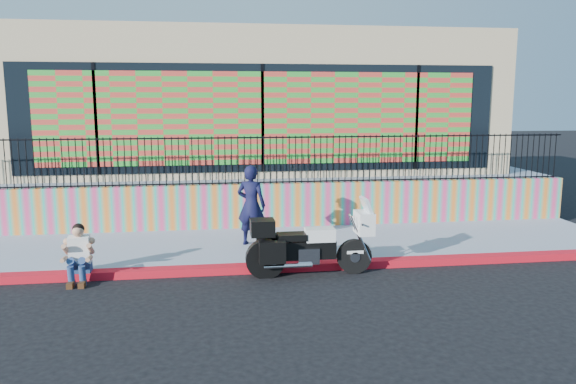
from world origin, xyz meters
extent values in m
plane|color=black|center=(0.00, 0.00, 0.00)|extent=(90.00, 90.00, 0.00)
cube|color=red|center=(0.00, 0.00, 0.07)|extent=(16.00, 0.30, 0.15)
cube|color=#8990A5|center=(0.00, 1.65, 0.07)|extent=(16.00, 3.00, 0.15)
cube|color=#EC3E79|center=(0.00, 3.25, 0.70)|extent=(16.00, 0.20, 1.10)
cube|color=#8990A5|center=(0.00, 8.35, 0.62)|extent=(16.00, 10.00, 1.25)
cube|color=#CDB488|center=(0.00, 8.15, 3.25)|extent=(14.00, 8.00, 4.00)
cube|color=black|center=(0.00, 4.13, 2.85)|extent=(12.60, 0.04, 2.80)
cube|color=#D93F30|center=(0.00, 4.10, 2.85)|extent=(11.48, 0.02, 2.40)
cylinder|color=black|center=(1.34, -0.35, 0.34)|extent=(0.67, 0.14, 0.67)
cylinder|color=black|center=(-0.39, -0.35, 0.34)|extent=(0.67, 0.14, 0.67)
cube|color=black|center=(0.47, -0.35, 0.51)|extent=(0.97, 0.29, 0.35)
cube|color=silver|center=(0.42, -0.35, 0.41)|extent=(0.41, 0.35, 0.31)
cube|color=white|center=(0.66, -0.35, 0.80)|extent=(0.56, 0.33, 0.24)
cube|color=black|center=(0.12, -0.35, 0.77)|extent=(0.56, 0.35, 0.12)
cube|color=white|center=(1.52, -0.35, 1.00)|extent=(0.31, 0.53, 0.43)
cube|color=silver|center=(1.57, -0.35, 1.33)|extent=(0.19, 0.47, 0.34)
cube|color=black|center=(-0.44, -0.35, 0.97)|extent=(0.45, 0.43, 0.31)
cube|color=black|center=(-0.29, -0.66, 0.56)|extent=(0.49, 0.18, 0.41)
cube|color=black|center=(-0.29, -0.04, 0.56)|extent=(0.49, 0.18, 0.41)
cube|color=white|center=(1.34, -0.35, 0.44)|extent=(0.33, 0.16, 0.06)
imported|color=black|center=(-0.51, 1.53, 1.04)|extent=(0.77, 0.66, 1.78)
cube|color=navy|center=(-3.83, -0.01, 0.24)|extent=(0.36, 0.28, 0.18)
cube|color=white|center=(-3.83, -0.05, 0.59)|extent=(0.38, 0.27, 0.54)
sphere|color=tan|center=(-3.83, -0.09, 0.95)|extent=(0.21, 0.21, 0.21)
cube|color=#472814|center=(-3.93, -0.45, 0.05)|extent=(0.11, 0.26, 0.10)
cube|color=#472814|center=(-3.73, -0.45, 0.05)|extent=(0.11, 0.26, 0.10)
camera|label=1|loc=(-1.40, -10.59, 3.36)|focal=35.00mm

